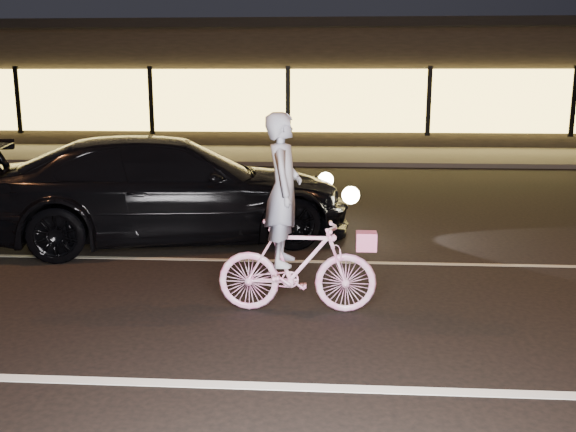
{
  "coord_description": "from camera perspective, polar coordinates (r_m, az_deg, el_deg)",
  "views": [
    {
      "loc": [
        1.39,
        -6.16,
        2.42
      ],
      "look_at": [
        0.94,
        0.6,
        0.93
      ],
      "focal_mm": 40.0,
      "sensor_mm": 36.0,
      "label": 1
    }
  ],
  "objects": [
    {
      "name": "ground",
      "position": [
        6.76,
        -8.43,
        -8.69
      ],
      "size": [
        90.0,
        90.0,
        0.0
      ],
      "primitive_type": "plane",
      "color": "black",
      "rests_on": "ground"
    },
    {
      "name": "lane_stripe_near",
      "position": [
        5.43,
        -11.83,
        -14.29
      ],
      "size": [
        60.0,
        0.12,
        0.01
      ],
      "primitive_type": "cube",
      "color": "silver",
      "rests_on": "ground"
    },
    {
      "name": "lane_stripe_far",
      "position": [
        8.62,
        -5.65,
        -3.91
      ],
      "size": [
        60.0,
        0.1,
        0.01
      ],
      "primitive_type": "cube",
      "color": "gray",
      "rests_on": "ground"
    },
    {
      "name": "sidewalk",
      "position": [
        19.35,
        -0.36,
        5.44
      ],
      "size": [
        30.0,
        4.0,
        0.12
      ],
      "primitive_type": "cube",
      "color": "#383533",
      "rests_on": "ground"
    },
    {
      "name": "storefront",
      "position": [
        25.16,
        0.64,
        11.82
      ],
      "size": [
        25.4,
        8.42,
        4.2
      ],
      "color": "black",
      "rests_on": "ground"
    },
    {
      "name": "cyclist",
      "position": [
        6.57,
        0.49,
        -2.44
      ],
      "size": [
        1.64,
        0.56,
        2.07
      ],
      "rotation": [
        0.0,
        0.0,
        1.57
      ],
      "color": "#E63EA2",
      "rests_on": "ground"
    },
    {
      "name": "sedan",
      "position": [
        9.65,
        -10.35,
        2.4
      ],
      "size": [
        5.7,
        3.5,
        1.54
      ],
      "rotation": [
        0.0,
        0.0,
        1.84
      ],
      "color": "black",
      "rests_on": "ground"
    }
  ]
}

